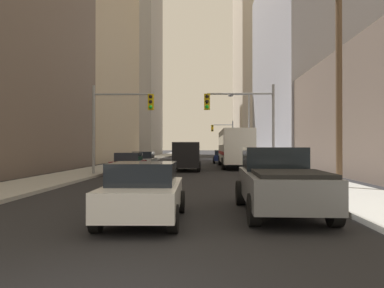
{
  "coord_description": "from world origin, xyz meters",
  "views": [
    {
      "loc": [
        1.42,
        -4.42,
        1.92
      ],
      "look_at": [
        0.0,
        39.99,
        2.23
      ],
      "focal_mm": 35.95,
      "sensor_mm": 36.0,
      "label": 1
    }
  ],
  "objects_px": {
    "sedan_maroon": "(129,164)",
    "traffic_signal_near_right": "(243,114)",
    "traffic_signal_near_left": "(120,114)",
    "city_bus": "(234,147)",
    "traffic_signal_far_right": "(223,133)",
    "pickup_truck_grey": "(279,181)",
    "sedan_green": "(190,158)",
    "sedan_silver": "(144,161)",
    "cargo_van_black": "(187,155)",
    "sedan_white": "(144,191)",
    "sedan_navy": "(221,157)"
  },
  "relations": [
    {
      "from": "sedan_navy",
      "to": "traffic_signal_near_left",
      "type": "relative_size",
      "value": 0.71
    },
    {
      "from": "sedan_maroon",
      "to": "traffic_signal_far_right",
      "type": "xyz_separation_m",
      "value": [
        8.13,
        35.22,
        3.26
      ]
    },
    {
      "from": "city_bus",
      "to": "pickup_truck_grey",
      "type": "xyz_separation_m",
      "value": [
        -0.64,
        -24.55,
        -1.0
      ]
    },
    {
      "from": "sedan_white",
      "to": "sedan_maroon",
      "type": "height_order",
      "value": "same"
    },
    {
      "from": "traffic_signal_near_right",
      "to": "sedan_maroon",
      "type": "bearing_deg",
      "value": 175.45
    },
    {
      "from": "cargo_van_black",
      "to": "traffic_signal_near_left",
      "type": "distance_m",
      "value": 7.37
    },
    {
      "from": "cargo_van_black",
      "to": "traffic_signal_far_right",
      "type": "relative_size",
      "value": 0.87
    },
    {
      "from": "sedan_silver",
      "to": "sedan_navy",
      "type": "distance_m",
      "value": 15.19
    },
    {
      "from": "sedan_maroon",
      "to": "traffic_signal_near_right",
      "type": "xyz_separation_m",
      "value": [
        7.62,
        -0.61,
        3.31
      ]
    },
    {
      "from": "city_bus",
      "to": "sedan_white",
      "type": "bearing_deg",
      "value": -99.52
    },
    {
      "from": "sedan_maroon",
      "to": "sedan_silver",
      "type": "relative_size",
      "value": 1.0
    },
    {
      "from": "sedan_white",
      "to": "traffic_signal_near_left",
      "type": "xyz_separation_m",
      "value": [
        -4.05,
        15.46,
        3.29
      ]
    },
    {
      "from": "sedan_maroon",
      "to": "city_bus",
      "type": "bearing_deg",
      "value": 51.24
    },
    {
      "from": "city_bus",
      "to": "sedan_navy",
      "type": "height_order",
      "value": "city_bus"
    },
    {
      "from": "sedan_white",
      "to": "sedan_green",
      "type": "distance_m",
      "value": 30.77
    },
    {
      "from": "pickup_truck_grey",
      "to": "cargo_van_black",
      "type": "height_order",
      "value": "cargo_van_black"
    },
    {
      "from": "traffic_signal_near_right",
      "to": "traffic_signal_near_left",
      "type": "bearing_deg",
      "value": -180.0
    },
    {
      "from": "cargo_van_black",
      "to": "sedan_green",
      "type": "xyz_separation_m",
      "value": [
        -0.17,
        9.93,
        -0.52
      ]
    },
    {
      "from": "city_bus",
      "to": "sedan_silver",
      "type": "distance_m",
      "value": 8.96
    },
    {
      "from": "sedan_maroon",
      "to": "sedan_silver",
      "type": "xyz_separation_m",
      "value": [
        0.11,
        5.55,
        0.0
      ]
    },
    {
      "from": "pickup_truck_grey",
      "to": "city_bus",
      "type": "bearing_deg",
      "value": 88.51
    },
    {
      "from": "city_bus",
      "to": "traffic_signal_near_left",
      "type": "height_order",
      "value": "traffic_signal_near_left"
    },
    {
      "from": "city_bus",
      "to": "traffic_signal_far_right",
      "type": "relative_size",
      "value": 1.92
    },
    {
      "from": "sedan_maroon",
      "to": "traffic_signal_far_right",
      "type": "bearing_deg",
      "value": 77.01
    },
    {
      "from": "sedan_maroon",
      "to": "traffic_signal_near_right",
      "type": "relative_size",
      "value": 0.7
    },
    {
      "from": "city_bus",
      "to": "traffic_signal_far_right",
      "type": "height_order",
      "value": "traffic_signal_far_right"
    },
    {
      "from": "traffic_signal_near_left",
      "to": "traffic_signal_near_right",
      "type": "distance_m",
      "value": 8.12
    },
    {
      "from": "sedan_green",
      "to": "sedan_navy",
      "type": "height_order",
      "value": "same"
    },
    {
      "from": "sedan_white",
      "to": "sedan_maroon",
      "type": "relative_size",
      "value": 1.01
    },
    {
      "from": "sedan_green",
      "to": "traffic_signal_near_left",
      "type": "height_order",
      "value": "traffic_signal_near_left"
    },
    {
      "from": "pickup_truck_grey",
      "to": "traffic_signal_near_left",
      "type": "xyz_separation_m",
      "value": [
        -7.76,
        14.12,
        3.12
      ]
    },
    {
      "from": "traffic_signal_near_left",
      "to": "sedan_maroon",
      "type": "bearing_deg",
      "value": 50.1
    },
    {
      "from": "cargo_van_black",
      "to": "traffic_signal_near_left",
      "type": "height_order",
      "value": "traffic_signal_near_left"
    },
    {
      "from": "sedan_green",
      "to": "traffic_signal_far_right",
      "type": "bearing_deg",
      "value": 77.39
    },
    {
      "from": "sedan_green",
      "to": "sedan_navy",
      "type": "bearing_deg",
      "value": 50.48
    },
    {
      "from": "traffic_signal_far_right",
      "to": "cargo_van_black",
      "type": "bearing_deg",
      "value": -98.26
    },
    {
      "from": "cargo_van_black",
      "to": "sedan_silver",
      "type": "bearing_deg",
      "value": 167.83
    },
    {
      "from": "sedan_navy",
      "to": "sedan_maroon",
      "type": "bearing_deg",
      "value": -110.47
    },
    {
      "from": "pickup_truck_grey",
      "to": "traffic_signal_near_right",
      "type": "relative_size",
      "value": 0.91
    },
    {
      "from": "pickup_truck_grey",
      "to": "sedan_silver",
      "type": "distance_m",
      "value": 21.5
    },
    {
      "from": "traffic_signal_near_right",
      "to": "city_bus",
      "type": "bearing_deg",
      "value": 88.5
    },
    {
      "from": "city_bus",
      "to": "sedan_green",
      "type": "bearing_deg",
      "value": 131.77
    },
    {
      "from": "sedan_maroon",
      "to": "traffic_signal_near_left",
      "type": "height_order",
      "value": "traffic_signal_near_left"
    },
    {
      "from": "pickup_truck_grey",
      "to": "sedan_navy",
      "type": "bearing_deg",
      "value": 90.25
    },
    {
      "from": "sedan_maroon",
      "to": "sedan_green",
      "type": "distance_m",
      "value": 15.12
    },
    {
      "from": "sedan_silver",
      "to": "traffic_signal_near_left",
      "type": "xyz_separation_m",
      "value": [
        -0.62,
        -6.16,
        3.29
      ]
    },
    {
      "from": "city_bus",
      "to": "sedan_green",
      "type": "distance_m",
      "value": 6.64
    },
    {
      "from": "sedan_navy",
      "to": "city_bus",
      "type": "bearing_deg",
      "value": -85.12
    },
    {
      "from": "sedan_silver",
      "to": "pickup_truck_grey",
      "type": "bearing_deg",
      "value": -70.6
    },
    {
      "from": "cargo_van_black",
      "to": "traffic_signal_far_right",
      "type": "height_order",
      "value": "traffic_signal_far_right"
    }
  ]
}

